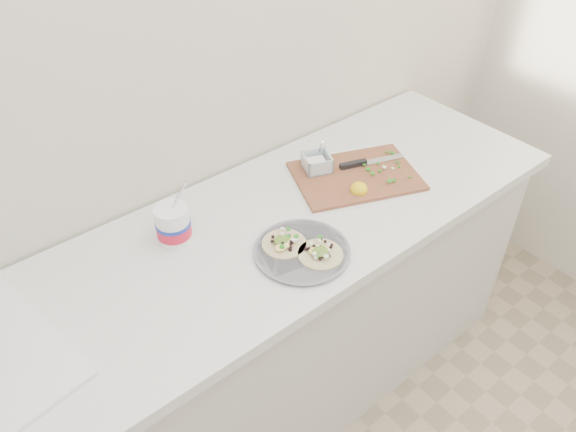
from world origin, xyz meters
TOP-DOWN VIEW (x-y plane):
  - counter at (0.00, 1.43)m, footprint 2.44×0.66m
  - taco_plate at (0.20, 1.26)m, footprint 0.28×0.28m
  - tub at (-0.05, 1.54)m, footprint 0.10×0.10m
  - cutboard at (0.58, 1.44)m, footprint 0.48×0.42m

SIDE VIEW (x-z plane):
  - counter at x=0.00m, z-range 0.00..0.90m
  - cutboard at x=0.58m, z-range 0.88..0.95m
  - taco_plate at x=0.20m, z-range 0.90..0.94m
  - tub at x=-0.05m, z-range 0.86..1.08m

